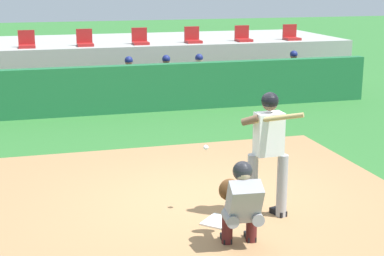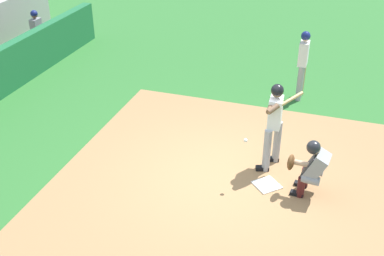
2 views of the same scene
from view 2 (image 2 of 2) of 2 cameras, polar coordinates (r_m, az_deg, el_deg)
ground_plane at (r=9.52m, az=4.03°, el=-5.90°), size 80.00×80.00×0.00m
dirt_infield at (r=9.51m, az=4.03°, el=-5.87°), size 6.40×6.40×0.01m
home_plate at (r=9.38m, az=8.79°, el=-6.62°), size 0.62×0.62×0.02m
batter_at_plate at (r=9.43m, az=9.66°, el=0.80°), size 0.72×0.73×1.80m
catcher_crouched at (r=9.01m, az=13.74°, el=-4.35°), size 0.51×1.57×1.13m
on_deck_batter at (r=12.43m, az=12.90°, el=7.69°), size 0.58×0.23×1.79m
dugout_player_3 at (r=16.19m, az=-17.43°, el=10.90°), size 0.49×0.70×1.30m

